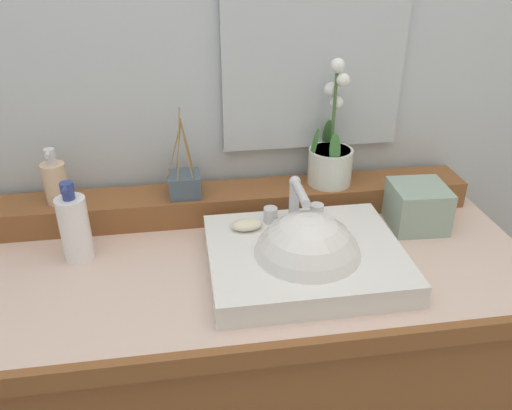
{
  "coord_description": "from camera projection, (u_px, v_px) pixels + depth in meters",
  "views": [
    {
      "loc": [
        -0.08,
        -0.96,
        1.55
      ],
      "look_at": [
        0.07,
        -0.02,
        1.02
      ],
      "focal_mm": 36.36,
      "sensor_mm": 36.0,
      "label": 1
    }
  ],
  "objects": [
    {
      "name": "mirror",
      "position": [
        316.0,
        26.0,
        1.22
      ],
      "size": [
        0.45,
        0.02,
        0.6
      ],
      "primitive_type": "cube",
      "color": "silver"
    },
    {
      "name": "reed_diffuser",
      "position": [
        185.0,
        183.0,
        1.28
      ],
      "size": [
        0.08,
        0.09,
        0.23
      ],
      "color": "#43535F",
      "rests_on": "back_ledge"
    },
    {
      "name": "tissue_box",
      "position": [
        417.0,
        206.0,
        1.27
      ],
      "size": [
        0.14,
        0.14,
        0.11
      ],
      "primitive_type": "cube",
      "rotation": [
        0.0,
        0.0,
        -0.05
      ],
      "color": "#8FA797",
      "rests_on": "vanity_cabinet"
    },
    {
      "name": "soap_dispenser",
      "position": [
        55.0,
        181.0,
        1.23
      ],
      "size": [
        0.06,
        0.06,
        0.14
      ],
      "color": "beige",
      "rests_on": "back_ledge"
    },
    {
      "name": "sink_basin",
      "position": [
        306.0,
        263.0,
        1.12
      ],
      "size": [
        0.41,
        0.34,
        0.27
      ],
      "color": "white",
      "rests_on": "vanity_cabinet"
    },
    {
      "name": "wall_back",
      "position": [
        205.0,
        46.0,
        1.31
      ],
      "size": [
        2.85,
        0.2,
        2.54
      ],
      "primitive_type": "cube",
      "color": "silver",
      "rests_on": "ground"
    },
    {
      "name": "lotion_bottle",
      "position": [
        75.0,
        227.0,
        1.13
      ],
      "size": [
        0.06,
        0.07,
        0.19
      ],
      "color": "white",
      "rests_on": "vanity_cabinet"
    },
    {
      "name": "back_ledge",
      "position": [
        217.0,
        203.0,
        1.32
      ],
      "size": [
        1.3,
        0.12,
        0.07
      ],
      "primitive_type": "cube",
      "color": "brown",
      "rests_on": "vanity_cabinet"
    },
    {
      "name": "soap_bar",
      "position": [
        247.0,
        225.0,
        1.17
      ],
      "size": [
        0.07,
        0.04,
        0.02
      ],
      "primitive_type": "ellipsoid",
      "color": "beige",
      "rests_on": "sink_basin"
    },
    {
      "name": "potted_plant",
      "position": [
        330.0,
        156.0,
        1.32
      ],
      "size": [
        0.12,
        0.12,
        0.32
      ],
      "color": "silver",
      "rests_on": "back_ledge"
    },
    {
      "name": "vanity_cabinet",
      "position": [
        230.0,
        397.0,
        1.37
      ],
      "size": [
        1.38,
        0.57,
        0.88
      ],
      "color": "brown",
      "rests_on": "ground"
    }
  ]
}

